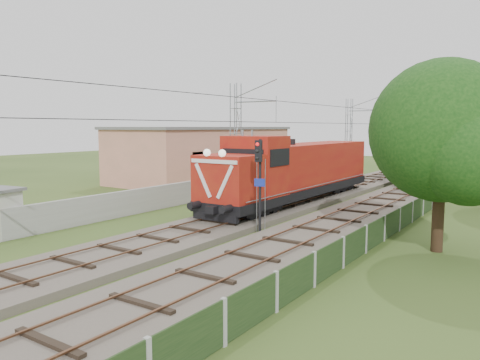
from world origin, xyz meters
The scene contains 10 objects.
ground centered at (0.00, 0.00, 0.00)m, with size 140.00×140.00×0.00m, color #33481B.
track_main centered at (0.00, 7.00, 0.18)m, with size 4.20×70.00×0.45m.
track_side centered at (5.00, 20.00, 0.18)m, with size 4.20×80.00×0.45m.
catenary centered at (-2.95, 12.00, 4.05)m, with size 3.31×70.00×8.00m.
boundary_wall centered at (-6.50, 12.00, 0.75)m, with size 0.25×40.00×1.50m, color #9E9E99.
station_building centered at (-15.00, 24.00, 2.63)m, with size 8.40×20.40×5.22m.
fence centered at (8.00, 3.00, 0.60)m, with size 0.12×32.00×1.20m.
locomotive centered at (0.00, 14.61, 2.36)m, with size 3.19×18.23×4.63m.
signal_post centered at (2.74, 5.61, 3.19)m, with size 0.50×0.40×4.65m.
tree_a centered at (10.46, 7.47, 4.99)m, with size 6.18×5.88×8.01m.
Camera 1 is at (14.27, -13.11, 5.22)m, focal length 35.00 mm.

